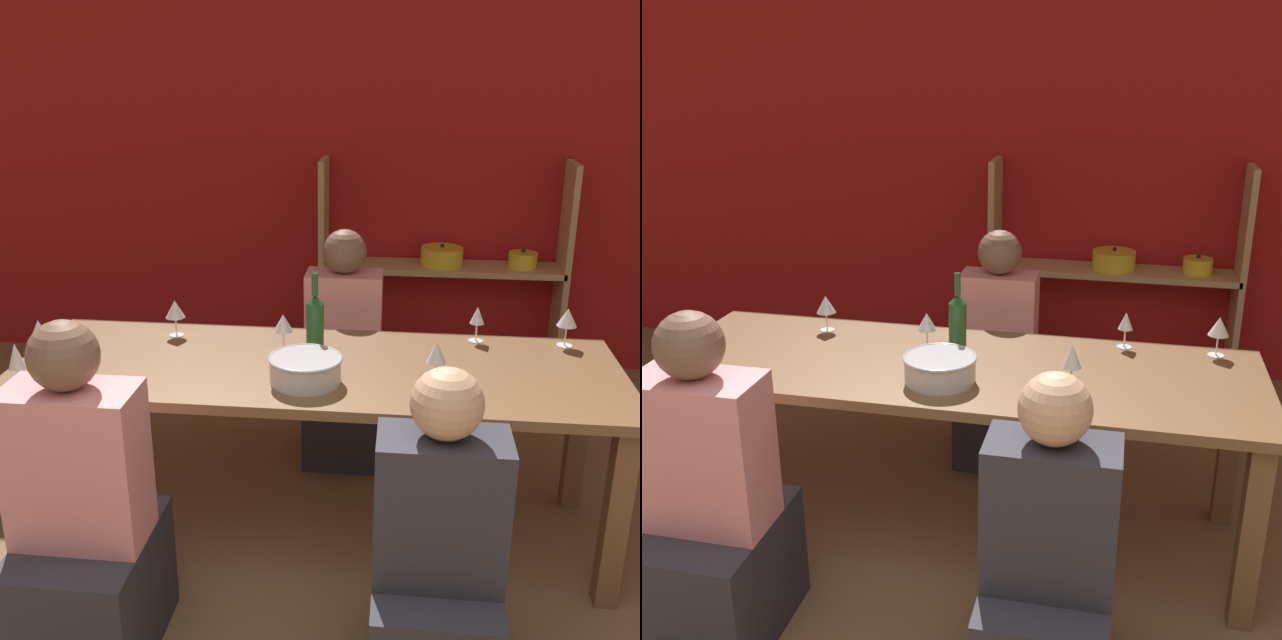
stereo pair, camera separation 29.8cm
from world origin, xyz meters
The scene contains 15 objects.
wall_back_red centered at (0.00, 3.83, 1.35)m, with size 8.80×0.06×2.70m.
shelf_unit centered at (0.40, 3.63, 0.44)m, with size 1.49×0.30×1.34m.
dining_table centered at (-0.15, 1.84, 0.67)m, with size 2.37×0.81×0.77m.
mixing_bowl centered at (-0.17, 1.67, 0.82)m, with size 0.28×0.28×0.10m.
wine_bottle_green centered at (-0.17, 1.96, 0.90)m, with size 0.07×0.07×0.34m.
wine_glass_empty_a centered at (0.31, 1.74, 0.88)m, with size 0.07×0.07×0.16m.
wine_glass_white_a centered at (0.86, 2.16, 0.89)m, with size 0.08×0.08×0.17m.
wine_glass_red_a centered at (0.50, 2.17, 0.88)m, with size 0.06×0.06×0.15m.
wine_glass_red_b centered at (-0.30, 1.97, 0.88)m, with size 0.08×0.08×0.16m.
wine_glass_red_c centered at (-1.22, 1.53, 0.87)m, with size 0.07×0.07×0.16m.
wine_glass_empty_b centered at (-1.26, 1.80, 0.88)m, with size 0.08×0.08×0.15m.
wine_glass_red_d centered at (-0.79, 2.09, 0.88)m, with size 0.08×0.08×0.16m.
person_near_a centered at (0.31, 1.07, 0.40)m, with size 0.39×0.49×1.10m.
person_far_a centered at (-0.10, 2.53, 0.43)m, with size 0.36×0.45×1.16m.
person_near_b centered at (-0.81, 1.09, 0.43)m, with size 0.41×0.52×1.18m.
Camera 1 is at (0.17, -0.86, 1.91)m, focal length 42.00 mm.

